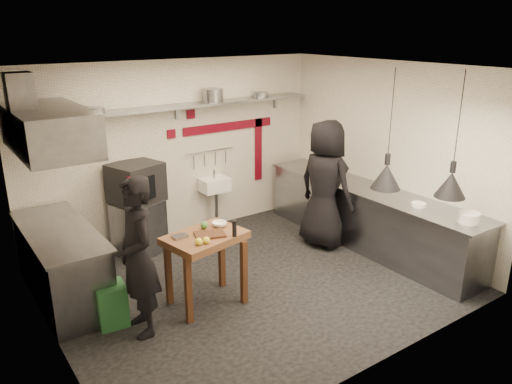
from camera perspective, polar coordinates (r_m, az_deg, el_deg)
floor at (r=6.79m, az=-0.30°, el=-10.33°), size 5.00×5.00×0.00m
ceiling at (r=5.96m, az=-0.34°, el=13.95°), size 5.00×5.00×0.00m
wall_back at (r=7.99m, az=-8.96°, el=4.72°), size 5.00×0.04×2.80m
wall_front at (r=4.77m, az=14.27°, el=-5.26°), size 5.00×0.04×2.80m
wall_left at (r=5.31m, az=-23.13°, el=-3.74°), size 0.04×4.20×2.80m
wall_right at (r=7.88m, az=14.85°, el=4.12°), size 0.04×4.20×2.80m
red_band_horiz at (r=8.36m, az=-3.11°, el=7.50°), size 1.70×0.02×0.14m
red_band_vert at (r=8.79m, az=0.27°, el=4.86°), size 0.14×0.02×1.10m
red_tile_a at (r=7.97m, az=-7.47°, el=8.80°), size 0.14×0.02×0.14m
red_tile_b at (r=7.87m, az=-9.65°, el=6.56°), size 0.14×0.02×0.14m
back_shelf at (r=7.69m, az=-8.62°, el=9.68°), size 4.60×0.34×0.04m
shelf_bracket_left at (r=7.23m, az=-22.80°, el=7.08°), size 0.04×0.06×0.24m
shelf_bracket_mid at (r=7.84m, az=-9.09°, el=9.08°), size 0.04×0.06×0.24m
shelf_bracket_right at (r=8.83m, az=2.20°, el=10.34°), size 0.04×0.06×0.24m
pan_far_left at (r=7.17m, az=-19.06°, el=8.77°), size 0.35×0.35×0.09m
pan_mid_left at (r=7.21m, az=-17.81°, el=8.87°), size 0.30×0.30×0.07m
stock_pot at (r=7.94m, az=-4.94°, el=10.97°), size 0.36×0.36×0.20m
pan_right at (r=8.44m, az=0.53°, el=11.07°), size 0.29×0.29×0.08m
oven_stand at (r=7.67m, az=-13.21°, el=-4.01°), size 0.77×0.74×0.80m
combi_oven at (r=7.50m, az=-13.56°, el=1.04°), size 0.82×0.79×0.58m
oven_door at (r=7.20m, az=-12.90°, el=0.36°), size 0.45×0.17×0.46m
oven_glass at (r=7.17m, az=-12.56°, el=0.32°), size 0.35×0.13×0.34m
hand_sink at (r=8.25m, az=-4.77°, el=0.85°), size 0.46×0.34×0.22m
sink_tap at (r=8.20m, az=-4.80°, el=2.05°), size 0.03×0.03×0.14m
sink_drain at (r=8.36m, az=-4.55°, el=-2.09°), size 0.06×0.06×0.66m
utensil_rail at (r=8.22m, az=-5.37°, el=4.68°), size 0.90×0.02×0.02m
counter_right at (r=7.91m, az=12.63°, el=-2.89°), size 0.70×3.80×0.90m
counter_right_top at (r=7.75m, az=12.87°, el=0.32°), size 0.76×3.90×0.03m
plate_stack at (r=6.77m, az=23.12°, el=-2.70°), size 0.28×0.28×0.13m
small_bowl_right at (r=7.15m, az=18.10°, el=-1.37°), size 0.23×0.23×0.05m
counter_left at (r=6.69m, az=-21.20°, el=-7.81°), size 0.70×1.90×0.90m
counter_left_top at (r=6.51m, az=-21.67°, el=-4.13°), size 0.76×2.00×0.03m
extractor_hood at (r=6.18m, az=-22.58°, el=6.61°), size 0.78×1.60×0.50m
hood_duct at (r=6.07m, az=-25.36°, el=9.91°), size 0.28×0.28×0.50m
green_bin at (r=6.06m, az=-16.20°, el=-12.27°), size 0.36×0.36×0.50m
prep_table at (r=6.16m, az=-5.73°, el=-8.78°), size 1.03×0.81×0.92m
cutting_board at (r=5.93m, az=-5.30°, el=-4.85°), size 0.41×0.34×0.02m
pepper_mill at (r=5.85m, az=-2.48°, el=-4.18°), size 0.07×0.07×0.20m
lemon_a at (r=5.68m, az=-6.57°, el=-5.65°), size 0.10×0.10×0.09m
lemon_b at (r=5.71m, az=-5.70°, el=-5.51°), size 0.10×0.10×0.08m
veg_ball at (r=6.10m, az=-5.95°, el=-3.79°), size 0.10×0.10×0.09m
steel_tray at (r=5.91m, az=-8.70°, el=-5.04°), size 0.19×0.13×0.03m
bowl at (r=6.17m, az=-4.20°, el=-3.68°), size 0.24×0.24×0.06m
heat_lamp_near at (r=6.41m, az=15.08°, el=6.82°), size 0.50×0.50×1.51m
heat_lamp_far at (r=6.45m, az=22.01°, el=5.99°), size 0.47×0.47×1.55m
chef_left at (r=5.56m, az=-13.37°, el=-7.29°), size 0.47×0.68×1.81m
chef_right at (r=7.63m, az=7.90°, el=0.88°), size 0.74×1.03×1.97m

